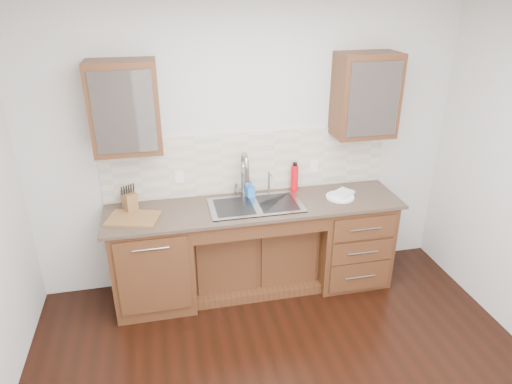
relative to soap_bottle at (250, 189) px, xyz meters
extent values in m
cube|color=silver|center=(0.01, 0.20, 0.36)|extent=(4.00, 0.10, 2.70)
cube|color=#593014|center=(-0.94, -0.16, -0.55)|extent=(0.70, 0.62, 0.88)
cube|color=#593014|center=(0.01, -0.07, -0.64)|extent=(1.20, 0.44, 0.70)
cube|color=#593014|center=(0.96, -0.16, -0.55)|extent=(0.70, 0.62, 0.88)
cube|color=#84705B|center=(0.01, -0.18, -0.10)|extent=(2.70, 0.65, 0.03)
cube|color=beige|center=(0.01, 0.14, 0.21)|extent=(2.70, 0.02, 0.59)
cube|color=#9E9EA5|center=(0.01, -0.19, -0.17)|extent=(0.84, 0.46, 0.19)
cylinder|color=#999993|center=(-0.06, 0.04, 0.12)|extent=(0.04, 0.04, 0.40)
cylinder|color=#999993|center=(0.19, 0.05, 0.04)|extent=(0.02, 0.02, 0.24)
cube|color=#593014|center=(-1.04, -0.02, 0.83)|extent=(0.55, 0.34, 0.75)
cube|color=#593014|center=(1.06, -0.02, 0.83)|extent=(0.55, 0.34, 0.75)
cube|color=white|center=(-0.64, 0.12, 0.13)|extent=(0.08, 0.01, 0.12)
cube|color=white|center=(0.66, 0.12, 0.13)|extent=(0.08, 0.01, 0.12)
imported|color=blue|center=(0.00, 0.00, 0.00)|extent=(0.09, 0.09, 0.16)
cylinder|color=red|center=(0.45, 0.06, 0.05)|extent=(0.09, 0.09, 0.26)
cylinder|color=white|center=(0.82, -0.20, -0.07)|extent=(0.30, 0.30, 0.01)
cube|color=beige|center=(0.86, -0.17, -0.05)|extent=(0.25, 0.23, 0.03)
cube|color=brown|center=(-1.09, -0.04, 0.01)|extent=(0.15, 0.18, 0.18)
cube|color=#94552D|center=(-1.06, -0.23, -0.07)|extent=(0.49, 0.40, 0.02)
imported|color=silver|center=(-1.08, -0.02, 0.78)|extent=(0.14, 0.14, 0.09)
imported|color=white|center=(-0.90, -0.02, 0.78)|extent=(0.10, 0.10, 0.09)
imported|color=white|center=(1.00, -0.02, 0.78)|extent=(0.17, 0.17, 0.10)
imported|color=silver|center=(1.16, -0.02, 0.77)|extent=(0.09, 0.09, 0.08)
camera|label=1|loc=(-0.78, -3.81, 1.74)|focal=32.00mm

